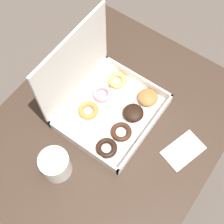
% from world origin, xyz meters
% --- Properties ---
extents(ground_plane, '(8.00, 8.00, 0.00)m').
position_xyz_m(ground_plane, '(0.00, 0.00, 0.00)').
color(ground_plane, '#564C44').
extents(dining_table, '(0.91, 0.74, 0.74)m').
position_xyz_m(dining_table, '(0.00, 0.00, 0.61)').
color(dining_table, '#38281E').
rests_on(dining_table, ground_plane).
extents(donut_box, '(0.34, 0.30, 0.32)m').
position_xyz_m(donut_box, '(0.05, 0.06, 0.80)').
color(donut_box, silver).
rests_on(donut_box, dining_table).
extents(coffee_mug, '(0.10, 0.10, 0.10)m').
position_xyz_m(coffee_mug, '(-0.22, 0.05, 0.79)').
color(coffee_mug, white).
rests_on(coffee_mug, dining_table).
extents(paper_napkin, '(0.16, 0.12, 0.01)m').
position_xyz_m(paper_napkin, '(0.07, -0.26, 0.75)').
color(paper_napkin, silver).
rests_on(paper_napkin, dining_table).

